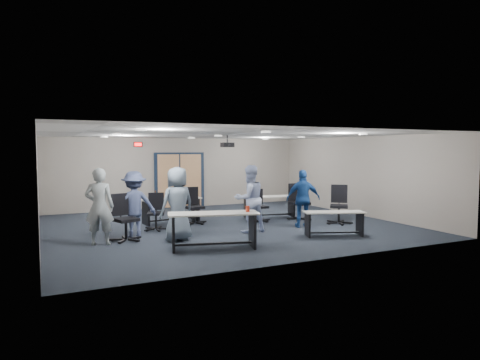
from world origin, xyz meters
name	(u,v)px	position (x,y,z in m)	size (l,w,h in m)	color
floor	(225,225)	(0.00, 0.00, 0.00)	(10.00, 10.00, 0.00)	#1B222C
back_wall	(179,173)	(0.00, 4.50, 1.35)	(10.00, 0.04, 2.70)	gray
front_wall	(314,194)	(0.00, -4.50, 1.35)	(10.00, 0.04, 2.70)	gray
left_wall	(38,186)	(-5.00, 0.00, 1.35)	(0.04, 9.00, 2.70)	gray
right_wall	(358,176)	(5.00, 0.00, 1.35)	(0.04, 9.00, 2.70)	gray
ceiling	(225,134)	(0.00, 0.00, 2.70)	(10.00, 9.00, 0.04)	white
double_door	(180,181)	(0.00, 4.46, 1.05)	(2.00, 0.07, 2.20)	black
exit_sign	(138,144)	(-1.60, 4.44, 2.45)	(0.32, 0.07, 0.18)	black
ceiling_projector	(227,145)	(0.30, 0.50, 2.40)	(0.35, 0.32, 0.37)	black
ceiling_can_lights	(221,136)	(0.00, 0.25, 2.67)	(6.24, 5.74, 0.02)	white
table_front_left	(214,224)	(-1.42, -2.65, 0.57)	(2.14, 1.18, 0.96)	beige
table_front_right	(334,219)	(1.96, -2.64, 0.44)	(1.66, 1.03, 0.64)	beige
table_back_left	(171,206)	(-1.31, 1.17, 0.52)	(1.91, 0.84, 1.03)	beige
table_back_right	(269,203)	(1.91, 0.72, 0.49)	(1.84, 0.89, 0.72)	beige
chair_back_a	(156,212)	(-2.05, 0.12, 0.52)	(0.65, 0.65, 1.04)	black
chair_back_b	(194,206)	(-0.73, 0.64, 0.56)	(0.70, 0.70, 1.11)	black
chair_back_c	(260,206)	(1.26, 0.18, 0.50)	(0.63, 0.63, 1.01)	black
chair_back_d	(300,202)	(2.56, -0.11, 0.58)	(0.73, 0.73, 1.17)	black
chair_loose_left	(126,218)	(-3.07, -0.97, 0.58)	(0.73, 0.73, 1.16)	black
chair_loose_right	(339,205)	(3.23, -1.24, 0.59)	(0.74, 0.74, 1.18)	black
person_gray	(99,207)	(-3.71, -1.17, 0.92)	(0.67, 0.44, 1.83)	#919A9E
person_plaid	(177,204)	(-1.91, -1.49, 0.92)	(0.89, 0.58, 1.83)	slate
person_lightblue	(249,199)	(0.20, -1.23, 0.92)	(0.89, 0.69, 1.83)	#B0BFE9
person_navy	(303,199)	(1.93, -1.25, 0.84)	(0.98, 0.41, 1.67)	navy
person_back	(134,204)	(-2.79, -0.59, 0.85)	(1.10, 0.63, 1.70)	#3C476D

